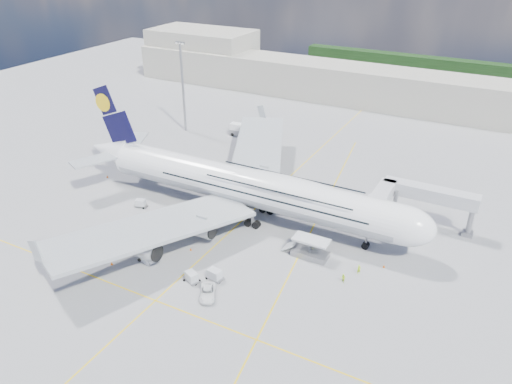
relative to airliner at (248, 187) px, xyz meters
The scene contains 32 objects.
ground 12.13m from the airliner, 91.49° to the right, with size 300.00×300.00×0.00m, color gray.
taxi_line_main 12.13m from the airliner, 91.49° to the right, with size 0.25×220.00×0.01m, color yellow.
taxi_line_cross 30.78m from the airliner, 90.50° to the right, with size 120.00×0.25×0.01m, color yellow.
taxi_line_diag 15.36m from the airliner, ahead, with size 0.25×100.00×0.01m, color yellow.
airliner is the anchor object (origin of this frame).
jet_bridge 31.50m from the airliner, 20.31° to the left, with size 18.80×12.10×8.50m.
cargo_loader 18.87m from the airliner, 23.23° to the right, with size 8.53×3.20×3.67m.
light_mast 53.72m from the airliner, 139.00° to the left, with size 3.00×0.70×25.50m.
terminal 85.00m from the airliner, 90.18° to the left, with size 180.00×16.00×12.00m, color #B2AD9E.
hangar 114.20m from the airliner, 127.98° to the left, with size 40.00×22.00×18.00m, color #B2AD9E.
tree_line 135.97m from the airliner, 73.00° to the left, with size 160.00×6.00×8.00m, color #193814.
dolly_row_a 26.31m from the airliner, 128.68° to the right, with size 3.21×2.19×0.43m.
dolly_row_b 25.59m from the airliner, 121.91° to the right, with size 3.47×2.18×0.48m.
dolly_row_c 16.61m from the airliner, 135.49° to the right, with size 3.18×2.33×0.42m.
dolly_back 23.96m from the airliner, 161.89° to the right, with size 3.01×2.22×1.71m.
dolly_nose_far 24.06m from the airliner, 84.92° to the right, with size 3.28×2.63×1.84m.
dolly_nose_near 22.37m from the airliner, 76.15° to the right, with size 3.28×2.10×1.94m.
baggage_tug 24.61m from the airliner, 110.43° to the right, with size 3.21×2.09×1.84m.
catering_truck_inner 19.90m from the airliner, 114.72° to the left, with size 8.24×5.04×4.58m.
catering_truck_outer 45.78m from the airliner, 121.80° to the left, with size 6.19×2.78×3.60m.
service_van 26.74m from the airliner, 75.57° to the right, with size 2.37×5.14×1.43m, color white.
crew_nose 27.88m from the airliner, 17.14° to the right, with size 0.64×0.42×1.75m, color #B5E618.
crew_loader 27.70m from the airliner, 25.27° to the right, with size 0.79×0.61×1.62m, color #C3F019.
crew_wing 16.56m from the airliner, 146.63° to the right, with size 1.08×0.45×1.84m, color #DBF91A.
crew_van 18.12m from the airliner, 17.90° to the right, with size 0.98×0.64×2.01m, color #BDF119.
crew_tug 16.22m from the airliner, 126.43° to the right, with size 1.11×0.64×1.72m, color #C8FF1A.
cone_nose 30.39m from the airliner, ahead, with size 0.42×0.42×0.54m.
cone_wing_left_inner 14.94m from the airliner, 129.53° to the left, with size 0.45×0.45×0.57m.
cone_wing_left_outer 24.17m from the airliner, 132.60° to the left, with size 0.47×0.47×0.60m.
cone_wing_right_inner 17.38m from the airliner, 102.10° to the right, with size 0.41×0.41×0.52m.
cone_wing_right_outer 29.78m from the airliner, 116.73° to the right, with size 0.48×0.48×0.61m.
cone_tail 38.92m from the airliner, behind, with size 0.46×0.46×0.59m.
Camera 1 is at (43.33, -67.20, 52.05)m, focal length 35.00 mm.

